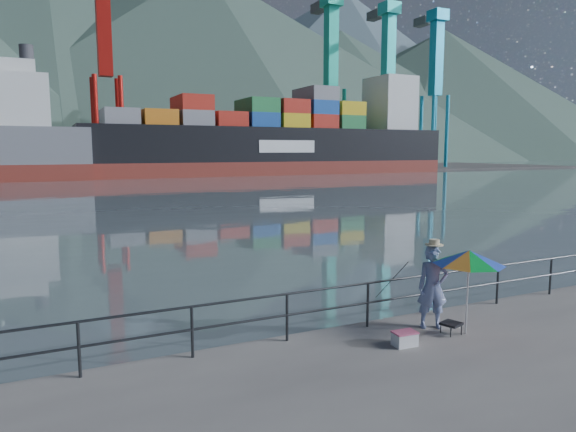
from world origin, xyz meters
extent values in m
cube|color=slate|center=(0.00, 130.00, 0.00)|extent=(500.00, 280.00, 0.00)
cube|color=#514F4C|center=(10.00, 93.00, 0.00)|extent=(200.00, 40.00, 0.40)
cylinder|color=#2D3033|center=(0.00, 1.70, 1.00)|extent=(22.00, 0.05, 0.05)
cylinder|color=#2D3033|center=(0.00, 1.70, 0.55)|extent=(22.00, 0.05, 0.05)
cube|color=#2D3033|center=(0.00, 1.70, 0.50)|extent=(22.00, 0.06, 1.00)
cone|color=#385147|center=(0.00, 205.00, 34.00)|extent=(282.88, 282.88, 68.00)
cone|color=#385147|center=(60.00, 210.00, 40.00)|extent=(332.80, 332.80, 80.00)
cone|color=#385147|center=(130.00, 215.00, 31.00)|extent=(257.92, 257.92, 62.00)
cone|color=#385147|center=(200.00, 220.00, 35.00)|extent=(291.20, 291.20, 70.00)
cube|color=yellow|center=(10.00, 92.00, 1.30)|extent=(6.00, 2.40, 2.60)
cube|color=#194CA5|center=(16.50, 92.00, 1.30)|extent=(6.00, 2.40, 2.60)
cube|color=#194CA5|center=(23.00, 92.00, 1.30)|extent=(6.00, 2.40, 2.60)
cube|color=orange|center=(29.50, 92.00, 3.90)|extent=(6.00, 2.40, 7.80)
cube|color=gray|center=(36.00, 92.00, 3.90)|extent=(6.00, 2.40, 7.80)
cube|color=gray|center=(42.50, 92.00, 3.90)|extent=(6.00, 2.40, 7.80)
cube|color=gray|center=(49.00, 92.00, 2.60)|extent=(6.00, 2.40, 5.20)
cube|color=orange|center=(55.50, 92.00, 2.60)|extent=(6.00, 2.40, 5.20)
cube|color=orange|center=(62.00, 92.00, 3.90)|extent=(6.00, 2.40, 7.80)
cube|color=gray|center=(10.00, 95.00, 3.90)|extent=(6.00, 2.40, 7.80)
cube|color=orange|center=(16.50, 95.00, 3.90)|extent=(6.00, 2.40, 7.80)
cube|color=#194CA5|center=(23.00, 95.00, 2.60)|extent=(6.00, 2.40, 5.20)
cube|color=red|center=(29.50, 95.00, 3.90)|extent=(6.00, 2.40, 7.80)
cube|color=#267F3F|center=(36.00, 95.00, 2.60)|extent=(6.00, 2.40, 5.20)
cube|color=gray|center=(42.50, 95.00, 1.30)|extent=(6.00, 2.40, 2.60)
cube|color=orange|center=(49.00, 95.00, 3.90)|extent=(6.00, 2.40, 7.80)
cube|color=gray|center=(55.50, 95.00, 1.30)|extent=(6.00, 2.40, 2.60)
imported|color=navy|center=(2.25, 1.03, 0.93)|extent=(0.80, 0.68, 1.85)
cylinder|color=white|center=(2.65, 0.40, 0.84)|extent=(0.04, 0.04, 1.68)
cone|color=#03A334|center=(2.65, 0.40, 1.68)|extent=(1.58, 1.58, 0.31)
cube|color=black|center=(2.36, 0.53, 0.23)|extent=(0.48, 0.48, 0.05)
cube|color=#2D3033|center=(2.36, 0.53, 0.10)|extent=(0.32, 0.32, 0.20)
cube|color=silver|center=(1.03, 0.42, 0.13)|extent=(0.48, 0.34, 0.27)
cylinder|color=black|center=(1.80, 1.94, 0.00)|extent=(0.51, 1.84, 1.34)
cube|color=silver|center=(-8.42, 72.27, 10.50)|extent=(9.00, 7.58, 7.00)
cube|color=maroon|center=(31.12, 74.29, 0.75)|extent=(63.93, 10.65, 2.50)
cube|color=black|center=(31.12, 74.29, 4.80)|extent=(63.93, 10.65, 5.60)
cube|color=silver|center=(55.42, 74.29, 12.60)|extent=(7.00, 8.52, 10.00)
camera|label=1|loc=(-5.41, -7.55, 3.94)|focal=32.00mm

